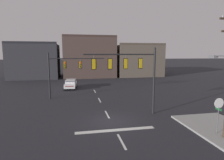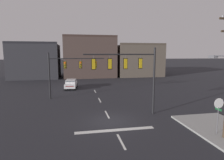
% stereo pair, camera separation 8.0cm
% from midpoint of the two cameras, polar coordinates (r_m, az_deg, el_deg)
% --- Properties ---
extents(ground_plane, '(400.00, 400.00, 0.00)m').
position_cam_midpoint_polar(ground_plane, '(17.41, -0.47, -12.36)').
color(ground_plane, '#232328').
extents(stop_bar_paint, '(6.40, 0.50, 0.01)m').
position_cam_midpoint_polar(stop_bar_paint, '(15.58, 0.93, -14.85)').
color(stop_bar_paint, silver).
rests_on(stop_bar_paint, ground).
extents(lane_centreline, '(0.16, 26.40, 0.01)m').
position_cam_midpoint_polar(lane_centreline, '(19.27, -1.58, -10.32)').
color(lane_centreline, silver).
rests_on(lane_centreline, ground).
extents(signal_mast_near_side, '(7.03, 0.75, 6.67)m').
position_cam_midpoint_polar(signal_mast_near_side, '(18.06, 5.68, 3.38)').
color(signal_mast_near_side, black).
rests_on(signal_mast_near_side, ground).
extents(signal_mast_far_side, '(7.55, 0.65, 6.20)m').
position_cam_midpoint_polar(signal_mast_far_side, '(26.40, -13.11, 3.59)').
color(signal_mast_far_side, black).
rests_on(signal_mast_far_side, ground).
extents(stop_sign, '(0.76, 0.64, 2.83)m').
position_cam_midpoint_polar(stop_sign, '(16.04, 29.34, -7.16)').
color(stop_sign, '#56565B').
rests_on(stop_sign, ground).
extents(car_lot_nearside, '(2.22, 4.57, 1.61)m').
position_cam_midpoint_polar(car_lot_nearside, '(33.57, -12.38, -1.13)').
color(car_lot_nearside, silver).
rests_on(car_lot_nearside, ground).
extents(building_row, '(38.42, 13.63, 10.47)m').
position_cam_midpoint_polar(building_row, '(51.68, -4.96, 6.18)').
color(building_row, '#2D2D33').
rests_on(building_row, ground).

